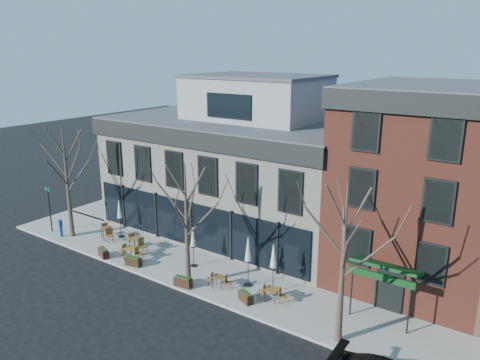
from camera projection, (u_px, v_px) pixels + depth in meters
The scene contains 23 objects.
ground at pixel (193, 251), 31.06m from camera, with size 120.00×120.00×0.00m, color black.
sidewalk_front at pixel (211, 275), 27.54m from camera, with size 33.50×4.70×0.15m, color gray.
sidewalk_side at pixel (142, 198), 42.00m from camera, with size 4.50×12.00×0.15m, color gray.
corner_building at pixel (238, 167), 33.73m from camera, with size 18.39×10.39×11.10m.
red_brick_building at pixel (425, 184), 26.26m from camera, with size 8.20×11.78×11.18m.
tree_corner at pixel (67, 180), 32.09m from camera, with size 3.93×3.98×7.92m.
tree_mid at pixel (187, 224), 25.29m from camera, with size 3.50×3.55×7.04m.
tree_right at pixel (343, 263), 20.24m from camera, with size 3.72×3.77×7.48m.
sign_pole at pixel (49, 206), 33.56m from camera, with size 0.50×0.10×3.40m.
call_box at pixel (61, 227), 32.91m from camera, with size 0.26×0.26×1.32m.
cafe_set_0 at pixel (107, 232), 32.54m from camera, with size 1.92×1.20×1.00m.
cafe_set_1 at pixel (136, 243), 30.66m from camera, with size 2.04×0.91×1.05m.
cafe_set_2 at pixel (130, 252), 29.35m from camera, with size 1.85×0.83×0.95m.
cafe_set_4 at pixel (219, 281), 25.89m from camera, with size 1.59×0.75×0.82m.
cafe_set_5 at pixel (272, 293), 24.49m from camera, with size 1.68×0.76×0.86m.
umbrella_0 at pixel (119, 211), 32.51m from camera, with size 0.44×0.44×2.72m.
umbrella_2 at pixel (193, 239), 28.10m from camera, with size 0.41×0.41×2.54m.
umbrella_3 at pixel (248, 252), 25.67m from camera, with size 0.46×0.46×2.91m.
umbrella_4 at pixel (273, 259), 25.02m from camera, with size 0.45×0.45×2.80m.
planter_0 at pixel (104, 253), 29.79m from camera, with size 1.09×0.74×0.57m.
planter_1 at pixel (133, 261), 28.57m from camera, with size 1.07×0.60×0.57m.
planter_2 at pixel (183, 282), 26.04m from camera, with size 1.08×0.55×0.58m.
planter_3 at pixel (246, 297), 24.48m from camera, with size 1.03×0.75×0.54m.
Camera 1 is at (19.01, -21.63, 12.93)m, focal length 35.00 mm.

